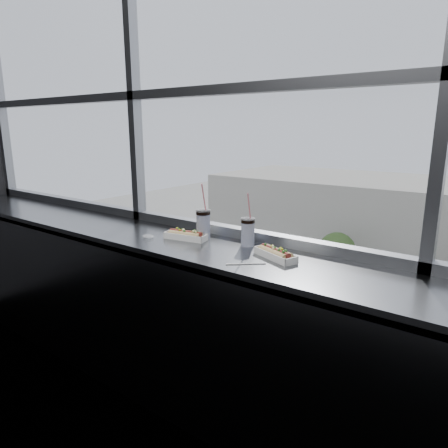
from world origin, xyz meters
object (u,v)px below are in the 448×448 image
Objects in this scene: soda_cup_left at (203,222)px; pedestrian_a at (371,278)px; car_near_b at (313,355)px; wrapper at (148,236)px; hotdog_tray_left at (186,235)px; loose_straw at (246,264)px; tree_left at (337,251)px; car_near_a at (220,322)px; soda_cup_right at (248,230)px; hotdog_tray_right at (275,253)px.

soda_cup_left is 31.86m from pedestrian_a.
wrapper is at bearing -160.86° from car_near_b.
hotdog_tray_left is 0.59m from loose_straw.
car_near_b is at bearing -74.10° from tree_left.
hotdog_tray_left is 3.08× the size of wrapper.
soda_cup_left is 22.95m from car_near_a.
car_near_b is at bearing 109.78° from soda_cup_left.
loose_straw is (0.18, -0.29, -0.09)m from soda_cup_right.
wrapper is 0.01× the size of car_near_a.
loose_straw is 0.09× the size of pedestrian_a.
soda_cup_right reaches higher than hotdog_tray_right.
car_near_b is (-5.74, 16.24, -11.03)m from hotdog_tray_left.
car_near_b is (-6.12, 16.13, -11.10)m from soda_cup_right.
soda_cup_left is 0.31m from soda_cup_right.
soda_cup_left is 0.56m from loose_straw.
hotdog_tray_left is 0.05× the size of car_near_a.
hotdog_tray_right reaches higher than tree_left.
hotdog_tray_left is 0.06× the size of tree_left.
soda_cup_right is at bearing -76.58° from pedestrian_a.
soda_cup_right is 0.05× the size of car_near_b.
hotdog_tray_left is at bearing -163.86° from soda_cup_right.
pedestrian_a reaches higher than car_near_a.
hotdog_tray_right is (0.63, 0.00, -0.00)m from hotdog_tray_left.
hotdog_tray_left is at bearing -130.63° from soda_cup_left.
soda_cup_right reaches higher than loose_straw.
loose_straw is at bearing -76.38° from pedestrian_a.
car_near_a is at bearing 115.77° from hotdog_tray_left.
hotdog_tray_right is 1.39× the size of loose_straw.
soda_cup_left is at bearing -166.23° from hotdog_tray_right.
car_near_b is at bearing -93.01° from car_near_a.
loose_straw reaches higher than tree_left.
loose_straw is 0.04× the size of tree_left.
loose_straw is at bearing -89.58° from hotdog_tray_right.
pedestrian_a is 3.46m from tree_left.
wrapper is at bearing -72.50° from tree_left.
wrapper is 0.01× the size of car_near_b.
tree_left is at bearing 97.58° from hotdog_tray_left.
pedestrian_a reaches higher than car_near_b.
soda_cup_right reaches higher than car_near_a.
wrapper is at bearing -144.64° from soda_cup_left.
wrapper is 0.04× the size of pedestrian_a.
tree_left is (2.71, 12.00, 2.08)m from car_near_a.
soda_cup_left is at bearing -71.85° from tree_left.
pedestrian_a is (-0.82, 12.97, 0.03)m from car_near_b.
loose_straw is (0.49, -0.26, -0.10)m from soda_cup_left.
loose_straw is 2.19× the size of wrapper.
wrapper is (-0.21, -0.12, -0.02)m from hotdog_tray_left.
hotdog_tray_left reaches higher than car_near_b.
soda_cup_left reaches higher than pedestrian_a.
tree_left reaches higher than pedestrian_a.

